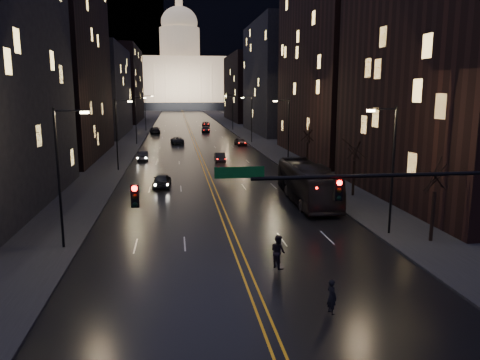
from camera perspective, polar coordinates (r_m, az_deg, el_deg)
name	(u,v)px	position (r m, az deg, el deg)	size (l,w,h in m)	color
ground	(261,309)	(22.56, 2.55, -15.49)	(900.00, 900.00, 0.00)	black
road	(187,123)	(150.26, -6.49, 6.93)	(20.00, 320.00, 0.02)	black
sidewalk_left	(142,123)	(150.56, -11.87, 6.80)	(8.00, 320.00, 0.16)	black
sidewalk_right	(231,122)	(151.25, -1.15, 7.05)	(8.00, 320.00, 0.16)	black
center_line	(187,123)	(150.26, -6.49, 6.94)	(0.62, 320.00, 0.01)	orange
building_left_mid	(55,63)	(75.98, -21.60, 13.10)	(12.00, 30.00, 28.00)	black
building_left_far	(98,91)	(113.21, -16.95, 10.35)	(12.00, 34.00, 20.00)	black
building_left_dist	(121,85)	(160.82, -14.33, 11.20)	(12.00, 40.00, 24.00)	black
building_right_near	(453,68)	(46.97, 24.49, 12.31)	(12.00, 26.00, 24.00)	black
building_right_tall	(340,29)	(74.67, 12.08, 17.51)	(12.00, 30.00, 38.00)	black
building_right_mid	(278,78)	(114.62, 4.68, 12.28)	(12.00, 34.00, 26.00)	black
building_right_dist	(248,88)	(161.79, 0.92, 11.16)	(12.00, 40.00, 22.00)	black
mountain_ridge	(226,23)	(406.01, -1.72, 18.59)	(520.00, 60.00, 130.00)	black
capitol	(181,78)	(270.00, -7.26, 12.24)	(90.00, 50.00, 58.50)	black
traffic_signal	(388,199)	(22.62, 17.55, -2.19)	(17.29, 0.45, 7.00)	black
streetlamp_right_near	(391,164)	(33.59, 17.88, 1.88)	(2.13, 0.25, 9.00)	black
streetlamp_left_near	(61,171)	(31.10, -20.95, 1.01)	(2.13, 0.25, 9.00)	black
streetlamp_right_mid	(287,129)	(61.82, 5.78, 6.20)	(2.13, 0.25, 9.00)	black
streetlamp_left_mid	(118,131)	(60.50, -14.66, 5.81)	(2.13, 0.25, 9.00)	black
streetlamp_right_far	(251,117)	(91.18, 1.31, 7.72)	(2.13, 0.25, 9.00)	black
streetlamp_left_far	(137,118)	(90.29, -12.48, 7.44)	(2.13, 0.25, 9.00)	black
streetlamp_right_dist	(232,110)	(120.86, -0.98, 8.48)	(2.13, 0.25, 9.00)	black
streetlamp_left_dist	(146,111)	(120.19, -11.38, 8.26)	(2.13, 0.25, 9.00)	black
tree_right_near	(436,176)	(32.97, 22.74, 0.42)	(2.40, 2.40, 6.65)	black
tree_right_mid	(355,150)	(45.43, 13.81, 3.59)	(2.40, 2.40, 6.65)	black
tree_right_far	(308,134)	(60.50, 8.24, 5.51)	(2.40, 2.40, 6.65)	black
bus	(307,183)	(42.76, 8.22, -0.40)	(2.96, 12.65, 3.52)	black
oncoming_car_a	(162,180)	(49.76, -9.51, -0.04)	(1.78, 4.43, 1.51)	black
oncoming_car_b	(143,156)	(69.54, -11.76, 2.91)	(1.50, 4.31, 1.42)	black
oncoming_car_c	(177,140)	(90.73, -7.67, 4.83)	(2.32, 5.04, 1.40)	black
oncoming_car_d	(155,130)	(113.34, -10.33, 5.99)	(2.28, 5.62, 1.63)	black
receding_car_a	(220,157)	(66.74, -2.46, 2.77)	(1.41, 4.04, 1.33)	black
receding_car_b	(240,142)	(86.90, 0.06, 4.69)	(1.73, 4.31, 1.47)	black
receding_car_c	(206,130)	(114.84, -4.20, 6.15)	(2.05, 5.04, 1.46)	black
receding_car_d	(206,124)	(135.45, -4.18, 6.83)	(2.20, 4.76, 1.32)	black
pedestrian_a	(332,297)	(22.22, 11.11, -13.78)	(0.60, 0.39, 1.65)	black
pedestrian_b	(278,251)	(27.06, 4.67, -8.68)	(0.96, 0.52, 1.97)	black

